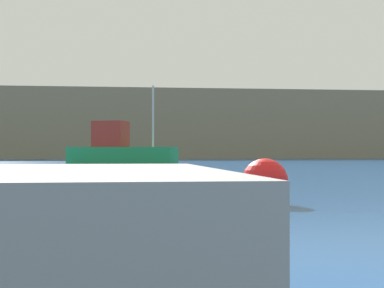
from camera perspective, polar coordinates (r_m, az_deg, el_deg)
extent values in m
cube|color=#7F755B|center=(73.11, -8.41, 1.66)|extent=(140.00, 11.63, 7.43)
cube|color=#1E8C4C|center=(39.06, -6.14, -1.08)|extent=(6.68, 4.13, 1.11)
cube|color=maroon|center=(39.33, -7.14, 0.87)|extent=(2.33, 2.24, 1.56)
cylinder|color=#B2B2B2|center=(38.48, -3.43, 2.44)|extent=(0.12, 0.12, 3.63)
sphere|color=red|center=(11.17, 6.41, -3.29)|extent=(0.79, 0.79, 0.79)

